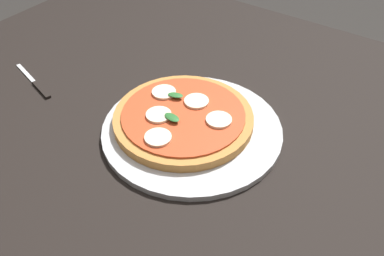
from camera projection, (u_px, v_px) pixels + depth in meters
The scene contains 4 objects.
dining_table at pixel (225, 162), 0.88m from camera, with size 1.51×1.04×0.78m.
serving_tray at pixel (192, 130), 0.81m from camera, with size 0.35×0.35×0.01m, color silver.
pizza at pixel (183, 118), 0.81m from camera, with size 0.27×0.27×0.03m.
knife at pixel (37, 84), 0.93m from camera, with size 0.17×0.06×0.01m.
Camera 1 is at (0.30, -0.55, 1.32)m, focal length 39.37 mm.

